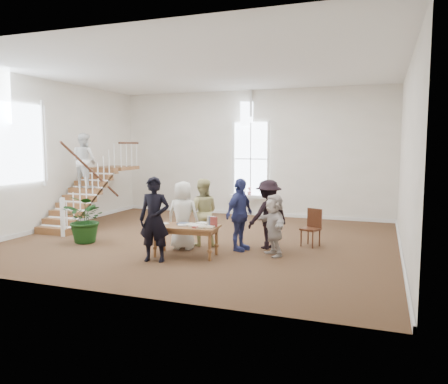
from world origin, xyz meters
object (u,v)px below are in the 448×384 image
at_px(person_yellow, 202,212).
at_px(floor_plant, 87,219).
at_px(library_table, 187,229).
at_px(elderly_woman, 183,215).
at_px(woman_cluster_a, 240,215).
at_px(woman_cluster_b, 268,214).
at_px(woman_cluster_c, 274,225).
at_px(police_officer, 154,219).
at_px(side_chair, 312,225).

xyz_separation_m(person_yellow, floor_plant, (-2.97, -0.74, -0.23)).
bearing_deg(library_table, floor_plant, 167.96).
xyz_separation_m(elderly_woman, woman_cluster_a, (1.35, 0.33, 0.04)).
bearing_deg(woman_cluster_b, woman_cluster_c, 64.20).
xyz_separation_m(police_officer, woman_cluster_a, (1.45, 1.58, -0.05)).
distance_m(person_yellow, floor_plant, 3.07).
height_order(woman_cluster_c, side_chair, woman_cluster_c).
relative_size(elderly_woman, woman_cluster_b, 0.98).
bearing_deg(woman_cluster_a, police_officer, 153.09).
xyz_separation_m(library_table, police_officer, (-0.49, -0.66, 0.31)).
bearing_deg(person_yellow, side_chair, -177.19).
bearing_deg(library_table, woman_cluster_c, 15.68).
distance_m(woman_cluster_b, side_chair, 1.22).
relative_size(elderly_woman, floor_plant, 1.34).
relative_size(person_yellow, woman_cluster_a, 0.97).
relative_size(library_table, woman_cluster_b, 0.92).
bearing_deg(police_officer, woman_cluster_c, 20.65).
height_order(police_officer, floor_plant, police_officer).
relative_size(police_officer, side_chair, 1.97).
relative_size(library_table, floor_plant, 1.26).
distance_m(woman_cluster_b, floor_plant, 4.74).
bearing_deg(woman_cluster_c, police_officer, -96.23).
bearing_deg(side_chair, elderly_woman, -132.18).
bearing_deg(side_chair, woman_cluster_c, -96.14).
height_order(woman_cluster_b, woman_cluster_c, woman_cluster_b).
xyz_separation_m(police_officer, woman_cluster_b, (2.05, 2.03, -0.08)).
distance_m(police_officer, woman_cluster_a, 2.15).
bearing_deg(woman_cluster_c, side_chair, 115.01).
bearing_deg(side_chair, woman_cluster_a, -123.61).
bearing_deg(side_chair, woman_cluster_b, -125.33).
distance_m(library_table, side_chair, 3.25).
xyz_separation_m(library_table, floor_plant, (-3.06, 0.35, -0.00)).
height_order(woman_cluster_c, floor_plant, woman_cluster_c).
bearing_deg(police_officer, woman_cluster_a, 37.68).
height_order(person_yellow, side_chair, person_yellow).
xyz_separation_m(police_officer, side_chair, (3.04, 2.66, -0.41)).
bearing_deg(woman_cluster_a, woman_cluster_c, -86.88).
bearing_deg(floor_plant, side_chair, 16.36).
height_order(woman_cluster_b, floor_plant, woman_cluster_b).
distance_m(police_officer, side_chair, 4.06).
xyz_separation_m(person_yellow, side_chair, (2.64, 0.91, -0.33)).
relative_size(person_yellow, woman_cluster_b, 1.00).
bearing_deg(floor_plant, woman_cluster_b, 12.42).
bearing_deg(woman_cluster_c, elderly_woman, -123.33).
xyz_separation_m(library_table, woman_cluster_c, (1.87, 0.72, 0.09)).
bearing_deg(elderly_woman, person_yellow, -125.47).
relative_size(woman_cluster_a, floor_plant, 1.40).
bearing_deg(library_table, person_yellow, 89.01).
height_order(elderly_woman, woman_cluster_c, elderly_woman).
xyz_separation_m(person_yellow, woman_cluster_b, (1.65, 0.28, -0.00)).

